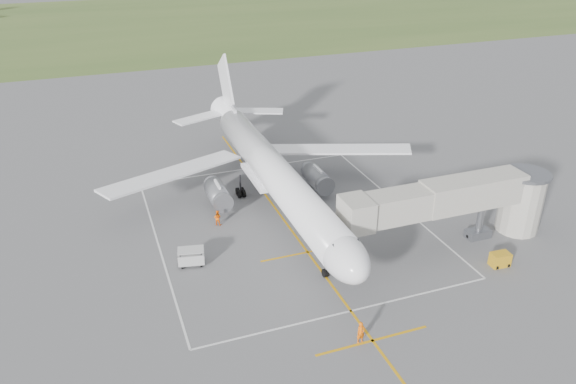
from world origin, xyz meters
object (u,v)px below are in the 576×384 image
object	(u,v)px
jet_bridge	(465,201)
ramp_worker_wing	(217,218)
airliner	(273,172)
ramp_worker_nose	(361,332)
baggage_cart	(191,257)
gpu_unit	(500,260)

from	to	relation	value
jet_bridge	ramp_worker_wing	bearing A→B (deg)	152.15
airliner	ramp_worker_wing	xyz separation A→B (m)	(-7.21, -2.14, -3.51)
ramp_worker_nose	airliner	bearing A→B (deg)	83.17
ramp_worker_nose	baggage_cart	bearing A→B (deg)	119.35
jet_bridge	baggage_cart	bearing A→B (deg)	168.94
airliner	baggage_cart	bearing A→B (deg)	-142.09
jet_bridge	airliner	bearing A→B (deg)	137.81
gpu_unit	ramp_worker_nose	size ratio (longest dim) A/B	0.97
airliner	ramp_worker_nose	bearing A→B (deg)	-92.36
ramp_worker_wing	jet_bridge	bearing A→B (deg)	-177.69
gpu_unit	baggage_cart	bearing A→B (deg)	162.84
gpu_unit	ramp_worker_nose	world-z (taller)	ramp_worker_nose
jet_bridge	gpu_unit	distance (m)	6.63
baggage_cart	ramp_worker_wing	size ratio (longest dim) A/B	1.56
airliner	jet_bridge	size ratio (longest dim) A/B	2.00
airliner	gpu_unit	world-z (taller)	airliner
ramp_worker_wing	baggage_cart	bearing A→B (deg)	88.08
jet_bridge	baggage_cart	world-z (taller)	jet_bridge
ramp_worker_nose	ramp_worker_wing	size ratio (longest dim) A/B	1.11
baggage_cart	ramp_worker_nose	distance (m)	18.79
airliner	gpu_unit	xyz separation A→B (m)	(16.67, -19.41, -3.72)
baggage_cart	ramp_worker_nose	xyz separation A→B (m)	(10.46, -15.61, 0.09)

